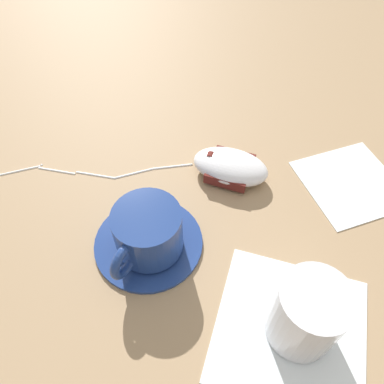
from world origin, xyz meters
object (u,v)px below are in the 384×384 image
(saucer, at_px, (149,242))
(computer_mouse, at_px, (230,166))
(coffee_cup, at_px, (147,232))
(drinking_glass, at_px, (307,314))

(saucer, relative_size, computer_mouse, 1.19)
(coffee_cup, bearing_deg, saucer, -50.50)
(drinking_glass, bearing_deg, computer_mouse, -49.36)
(coffee_cup, xyz_separation_m, computer_mouse, (-0.04, -0.15, -0.02))
(saucer, bearing_deg, drinking_glass, 173.16)
(saucer, bearing_deg, computer_mouse, -107.38)
(saucer, xyz_separation_m, drinking_glass, (-0.19, 0.02, 0.04))
(saucer, distance_m, drinking_glass, 0.19)
(saucer, distance_m, coffee_cup, 0.03)
(drinking_glass, bearing_deg, coffee_cup, -5.11)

